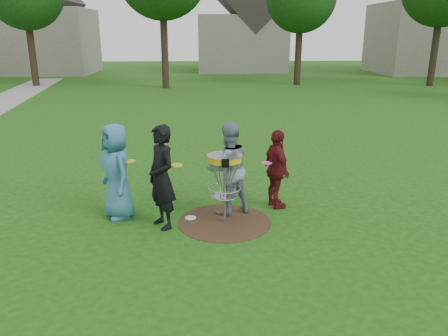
{
  "coord_description": "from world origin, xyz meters",
  "views": [
    {
      "loc": [
        -0.31,
        -7.71,
        3.49
      ],
      "look_at": [
        0.0,
        0.3,
        1.0
      ],
      "focal_mm": 35.0,
      "sensor_mm": 36.0,
      "label": 1
    }
  ],
  "objects_px": {
    "player_blue": "(117,171)",
    "player_grey": "(228,169)",
    "player_maroon": "(277,169)",
    "player_black": "(162,177)",
    "disc_golf_basket": "(225,172)"
  },
  "relations": [
    {
      "from": "disc_golf_basket",
      "to": "player_maroon",
      "type": "bearing_deg",
      "value": 33.82
    },
    {
      "from": "player_blue",
      "to": "disc_golf_basket",
      "type": "xyz_separation_m",
      "value": [
        2.07,
        -0.37,
        0.08
      ]
    },
    {
      "from": "player_grey",
      "to": "player_blue",
      "type": "bearing_deg",
      "value": -20.45
    },
    {
      "from": "player_grey",
      "to": "player_maroon",
      "type": "relative_size",
      "value": 1.13
    },
    {
      "from": "player_blue",
      "to": "player_maroon",
      "type": "bearing_deg",
      "value": 65.03
    },
    {
      "from": "player_blue",
      "to": "player_grey",
      "type": "distance_m",
      "value": 2.16
    },
    {
      "from": "player_blue",
      "to": "player_grey",
      "type": "relative_size",
      "value": 1.0
    },
    {
      "from": "player_blue",
      "to": "player_maroon",
      "type": "relative_size",
      "value": 1.14
    },
    {
      "from": "player_maroon",
      "to": "disc_golf_basket",
      "type": "xyz_separation_m",
      "value": [
        -1.09,
        -0.73,
        0.2
      ]
    },
    {
      "from": "player_maroon",
      "to": "player_black",
      "type": "bearing_deg",
      "value": 94.13
    },
    {
      "from": "player_black",
      "to": "player_maroon",
      "type": "relative_size",
      "value": 1.18
    },
    {
      "from": "player_blue",
      "to": "player_grey",
      "type": "xyz_separation_m",
      "value": [
        2.16,
        0.11,
        -0.0
      ]
    },
    {
      "from": "player_grey",
      "to": "player_black",
      "type": "bearing_deg",
      "value": 2.85
    },
    {
      "from": "player_maroon",
      "to": "disc_golf_basket",
      "type": "relative_size",
      "value": 1.19
    },
    {
      "from": "player_blue",
      "to": "disc_golf_basket",
      "type": "distance_m",
      "value": 2.1
    }
  ]
}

